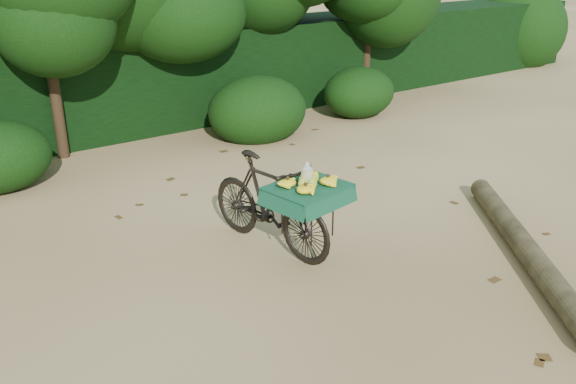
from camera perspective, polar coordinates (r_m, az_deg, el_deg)
ground at (r=7.41m, az=5.78°, el=-4.77°), size 80.00×80.00×0.00m
vendor_bicycle at (r=7.02m, az=-1.66°, el=-1.01°), size 0.98×1.97×1.14m
fallen_log at (r=7.46m, az=21.33°, el=-4.93°), size 2.42×3.13×0.27m
hedge_backdrop at (r=12.28m, az=-14.11°, el=10.08°), size 26.00×1.80×1.80m
tree_row at (r=11.14m, az=-16.18°, el=14.44°), size 14.50×2.00×4.00m
bush_clumps at (r=10.83m, az=-7.32°, el=6.52°), size 8.80×1.70×0.90m
leaf_litter at (r=7.85m, az=2.65°, el=-3.01°), size 7.00×7.30×0.01m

